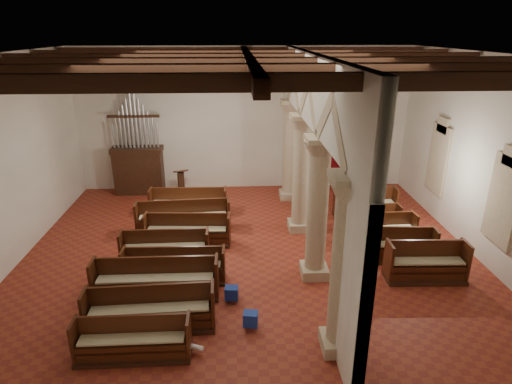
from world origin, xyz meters
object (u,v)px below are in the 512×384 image
object	(u,v)px
nave_pew_0	(133,345)
aisle_pew_0	(425,267)
pipe_organ	(138,162)
processional_banner	(365,184)
lectern	(181,186)

from	to	relation	value
nave_pew_0	aisle_pew_0	distance (m)	7.97
nave_pew_0	aisle_pew_0	world-z (taller)	aisle_pew_0
pipe_organ	aisle_pew_0	distance (m)	11.95
processional_banner	nave_pew_0	distance (m)	11.19
processional_banner	nave_pew_0	bearing A→B (deg)	-107.24
pipe_organ	processional_banner	size ratio (longest dim) A/B	1.87
lectern	nave_pew_0	bearing A→B (deg)	-108.34
processional_banner	lectern	bearing A→B (deg)	-162.02
pipe_organ	processional_banner	world-z (taller)	pipe_organ
pipe_organ	aisle_pew_0	world-z (taller)	pipe_organ
lectern	nave_pew_0	xyz separation A→B (m)	(0.00, -9.19, -0.23)
lectern	processional_banner	size ratio (longest dim) A/B	0.57
processional_banner	nave_pew_0	xyz separation A→B (m)	(-7.40, -8.38, -0.48)
pipe_organ	nave_pew_0	size ratio (longest dim) A/B	1.80
lectern	processional_banner	world-z (taller)	processional_banner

